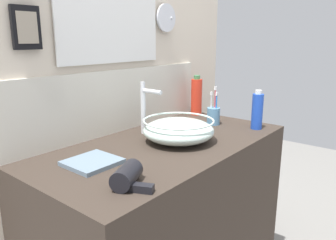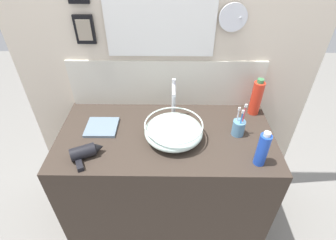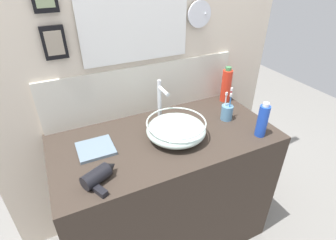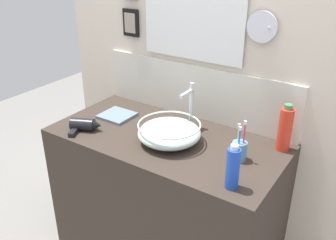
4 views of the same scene
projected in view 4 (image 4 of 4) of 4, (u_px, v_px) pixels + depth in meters
The scene contains 9 objects.
vanity_counter at pixel (166, 201), 2.10m from camera, with size 1.21×0.61×0.83m, color #382D26.
back_panel at pixel (200, 55), 2.02m from camera, with size 1.80×0.10×2.36m.
glass_bowl_sink at pixel (169, 132), 1.85m from camera, with size 0.32×0.32×0.10m.
faucet at pixel (190, 103), 1.96m from camera, with size 0.02×0.12×0.25m.
hair_drier at pixel (85, 125), 1.98m from camera, with size 0.18×0.18×0.07m.
toothbrush_cup at pixel (239, 150), 1.71m from camera, with size 0.07×0.07×0.20m.
spray_bottle at pixel (285, 129), 1.76m from camera, with size 0.06×0.06×0.24m.
shampoo_bottle at pixel (233, 168), 1.49m from camera, with size 0.06×0.06×0.20m.
hand_towel at pixel (117, 115), 2.14m from camera, with size 0.18×0.17×0.02m, color slate.
Camera 4 is at (0.95, -1.40, 1.74)m, focal length 40.00 mm.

